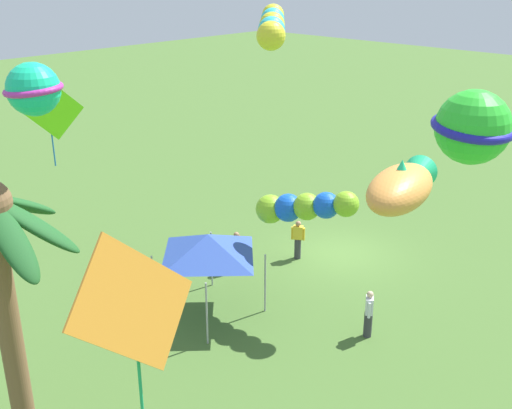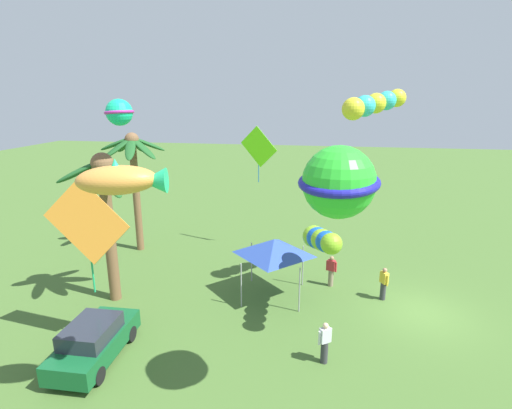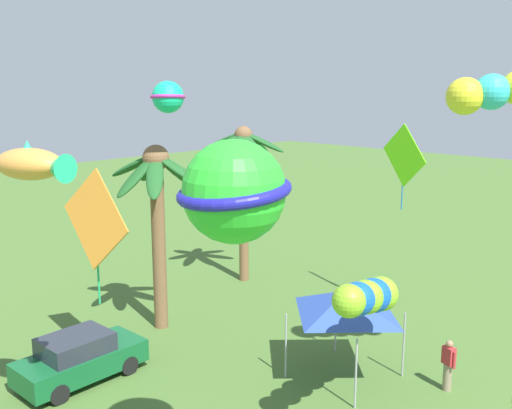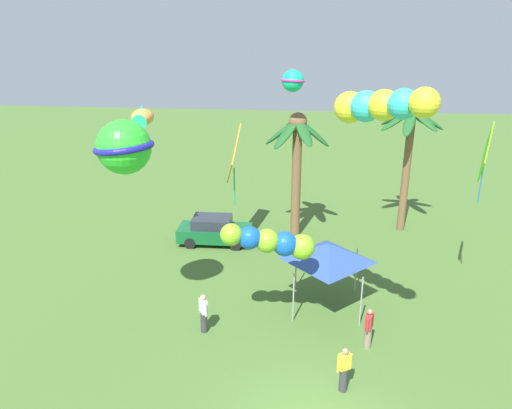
% 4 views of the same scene
% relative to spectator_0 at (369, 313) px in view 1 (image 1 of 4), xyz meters
% --- Properties ---
extents(ground_plane, '(120.00, 120.00, 0.00)m').
position_rel_spectator_0_xyz_m(ground_plane, '(4.07, -4.27, -0.81)').
color(ground_plane, '#476B2D').
extents(spectator_0, '(0.40, 0.47, 1.59)m').
position_rel_spectator_0_xyz_m(spectator_0, '(0.00, 0.00, 0.00)').
color(spectator_0, '#38383D').
rests_on(spectator_0, ground).
extents(spectator_1, '(0.35, 0.52, 1.59)m').
position_rel_spectator_0_xyz_m(spectator_1, '(6.09, -0.30, 0.00)').
color(spectator_1, gray).
rests_on(spectator_1, ground).
extents(spectator_2, '(0.48, 0.39, 1.59)m').
position_rel_spectator_0_xyz_m(spectator_2, '(5.09, -2.69, 0.00)').
color(spectator_2, '#38383D').
rests_on(spectator_2, ground).
extents(festival_tent, '(2.86, 2.86, 2.85)m').
position_rel_spectator_0_xyz_m(festival_tent, '(4.64, 2.41, 1.65)').
color(festival_tent, '#9E9EA3').
rests_on(festival_tent, ground).
extents(kite_tube_0, '(3.35, 1.55, 1.52)m').
position_rel_spectator_0_xyz_m(kite_tube_0, '(2.53, 0.30, 2.94)').
color(kite_tube_0, '#88C626').
extents(kite_diamond_1, '(0.71, 3.14, 4.33)m').
position_rel_spectator_0_xyz_m(kite_diamond_1, '(-0.15, 8.61, 4.04)').
color(kite_diamond_1, orange).
extents(kite_diamond_2, '(0.79, 2.29, 3.34)m').
position_rel_spectator_0_xyz_m(kite_diamond_2, '(10.68, 4.13, 5.48)').
color(kite_diamond_2, '#68F112').
extents(kite_ball_3, '(1.66, 1.66, 1.07)m').
position_rel_spectator_0_xyz_m(kite_ball_3, '(2.80, 8.56, 7.78)').
color(kite_ball_3, '#16D191').
extents(kite_tube_4, '(2.57, 2.85, 1.30)m').
position_rel_spectator_0_xyz_m(kite_tube_4, '(5.63, -1.66, 8.09)').
color(kite_tube_4, yellow).
extents(kite_fish_5, '(1.40, 2.35, 0.92)m').
position_rel_spectator_0_xyz_m(kite_fish_5, '(-3.66, 5.18, 6.46)').
color(kite_fish_5, '#F09941').
extents(kite_ball_6, '(2.64, 2.63, 1.86)m').
position_rel_spectator_0_xyz_m(kite_ball_6, '(-2.50, -0.07, 6.34)').
color(kite_ball_6, green).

